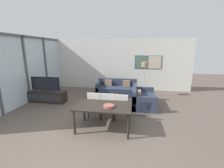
# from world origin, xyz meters

# --- Properties ---
(ground_plane) EXTENTS (24.00, 24.00, 0.00)m
(ground_plane) POSITION_xyz_m (0.00, 0.00, 0.00)
(ground_plane) COLOR brown
(wall_back) EXTENTS (8.01, 0.09, 2.80)m
(wall_back) POSITION_xyz_m (0.04, 5.59, 1.40)
(wall_back) COLOR silver
(wall_back) RESTS_ON ground_plane
(window_wall_left) EXTENTS (0.07, 5.59, 2.80)m
(window_wall_left) POSITION_xyz_m (-3.50, 2.79, 1.53)
(window_wall_left) COLOR silver
(window_wall_left) RESTS_ON ground_plane
(area_rug) EXTENTS (2.94, 2.04, 0.01)m
(area_rug) POSITION_xyz_m (0.14, 3.06, 0.00)
(area_rug) COLOR #473D38
(area_rug) RESTS_ON ground_plane
(tv_console) EXTENTS (1.70, 0.48, 0.48)m
(tv_console) POSITION_xyz_m (-2.75, 2.91, 0.24)
(tv_console) COLOR black
(tv_console) RESTS_ON ground_plane
(television) EXTENTS (1.27, 0.20, 0.62)m
(television) POSITION_xyz_m (-2.75, 2.91, 0.79)
(television) COLOR #2D2D33
(television) RESTS_ON tv_console
(sofa_main) EXTENTS (1.96, 0.91, 0.76)m
(sofa_main) POSITION_xyz_m (0.14, 4.44, 0.26)
(sofa_main) COLOR #2D384C
(sofa_main) RESTS_ON ground_plane
(sofa_side) EXTENTS (0.91, 1.52, 0.76)m
(sofa_side) POSITION_xyz_m (1.32, 3.11, 0.26)
(sofa_side) COLOR #2D384C
(sofa_side) RESTS_ON ground_plane
(coffee_table) EXTENTS (0.93, 0.93, 0.35)m
(coffee_table) POSITION_xyz_m (0.14, 3.06, 0.26)
(coffee_table) COLOR black
(coffee_table) RESTS_ON ground_plane
(dining_table) EXTENTS (1.56, 0.91, 0.72)m
(dining_table) POSITION_xyz_m (0.19, 1.07, 0.65)
(dining_table) COLOR black
(dining_table) RESTS_ON ground_plane
(dining_chair_left) EXTENTS (0.46, 0.46, 0.89)m
(dining_chair_left) POSITION_xyz_m (-0.25, 1.75, 0.51)
(dining_chair_left) COLOR beige
(dining_chair_left) RESTS_ON ground_plane
(dining_chair_centre) EXTENTS (0.46, 0.46, 0.89)m
(dining_chair_centre) POSITION_xyz_m (0.19, 1.75, 0.51)
(dining_chair_centre) COLOR beige
(dining_chair_centre) RESTS_ON ground_plane
(dining_chair_right) EXTENTS (0.46, 0.46, 0.89)m
(dining_chair_right) POSITION_xyz_m (0.63, 1.70, 0.51)
(dining_chair_right) COLOR beige
(dining_chair_right) RESTS_ON ground_plane
(fruit_bowl) EXTENTS (0.29, 0.29, 0.06)m
(fruit_bowl) POSITION_xyz_m (0.36, 0.95, 0.76)
(fruit_bowl) COLOR #995642
(fruit_bowl) RESTS_ON dining_table
(floor_lamp) EXTENTS (0.33, 0.33, 1.67)m
(floor_lamp) POSITION_xyz_m (1.45, 4.31, 1.41)
(floor_lamp) COLOR #2D2D33
(floor_lamp) RESTS_ON ground_plane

